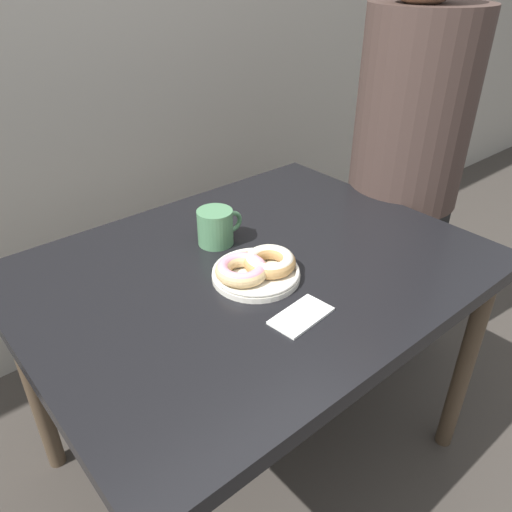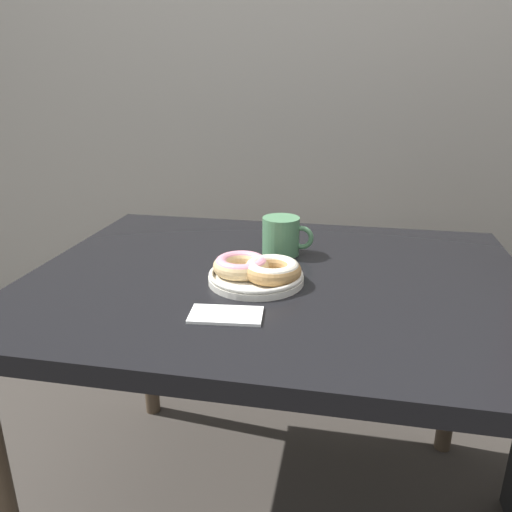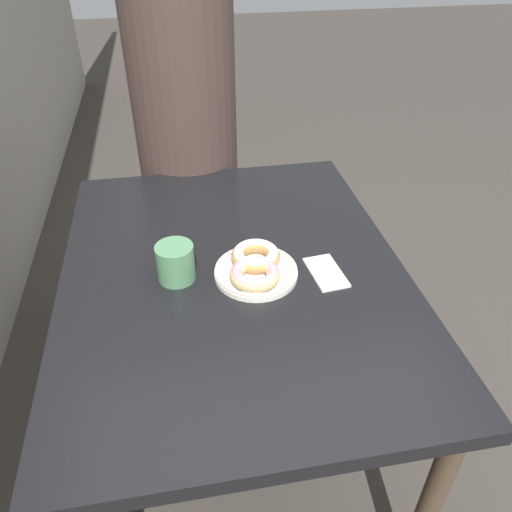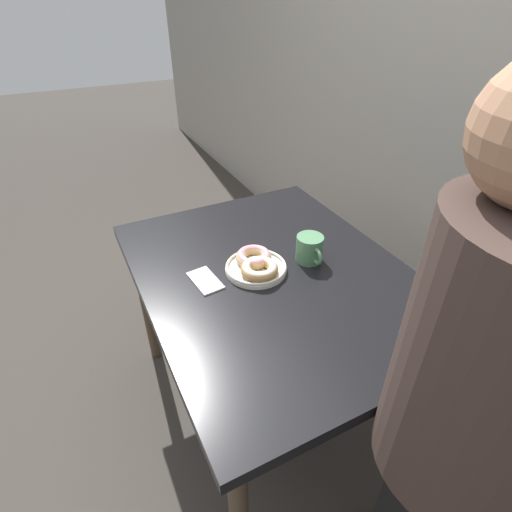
{
  "view_description": "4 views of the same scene",
  "coord_description": "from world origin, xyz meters",
  "px_view_note": "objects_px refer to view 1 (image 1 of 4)",
  "views": [
    {
      "loc": [
        -0.67,
        -0.56,
        1.37
      ],
      "look_at": [
        -0.04,
        0.19,
        0.77
      ],
      "focal_mm": 35.0,
      "sensor_mm": 36.0,
      "label": 1
    },
    {
      "loc": [
        0.16,
        -0.8,
        1.13
      ],
      "look_at": [
        -0.04,
        0.19,
        0.77
      ],
      "focal_mm": 35.0,
      "sensor_mm": 36.0,
      "label": 2
    },
    {
      "loc": [
        -0.99,
        0.36,
        1.49
      ],
      "look_at": [
        -0.04,
        0.19,
        0.77
      ],
      "focal_mm": 35.0,
      "sensor_mm": 36.0,
      "label": 3
    },
    {
      "loc": [
        0.93,
        -0.3,
        1.52
      ],
      "look_at": [
        -0.04,
        0.19,
        0.77
      ],
      "focal_mm": 28.0,
      "sensor_mm": 36.0,
      "label": 4
    }
  ],
  "objects_px": {
    "dining_table": "(254,288)",
    "coffee_mug": "(216,226)",
    "donut_plate": "(256,268)",
    "napkin": "(301,316)",
    "person_figure": "(409,155)"
  },
  "relations": [
    {
      "from": "donut_plate",
      "to": "napkin",
      "type": "bearing_deg",
      "value": -97.68
    },
    {
      "from": "dining_table",
      "to": "napkin",
      "type": "xyz_separation_m",
      "value": [
        -0.06,
        -0.23,
        0.08
      ]
    },
    {
      "from": "dining_table",
      "to": "donut_plate",
      "type": "height_order",
      "value": "donut_plate"
    },
    {
      "from": "dining_table",
      "to": "donut_plate",
      "type": "relative_size",
      "value": 4.72
    },
    {
      "from": "donut_plate",
      "to": "coffee_mug",
      "type": "distance_m",
      "value": 0.2
    },
    {
      "from": "dining_table",
      "to": "coffee_mug",
      "type": "height_order",
      "value": "coffee_mug"
    },
    {
      "from": "coffee_mug",
      "to": "dining_table",
      "type": "bearing_deg",
      "value": -86.48
    },
    {
      "from": "dining_table",
      "to": "person_figure",
      "type": "height_order",
      "value": "person_figure"
    },
    {
      "from": "donut_plate",
      "to": "person_figure",
      "type": "distance_m",
      "value": 0.76
    },
    {
      "from": "coffee_mug",
      "to": "napkin",
      "type": "bearing_deg",
      "value": -97.92
    },
    {
      "from": "dining_table",
      "to": "coffee_mug",
      "type": "bearing_deg",
      "value": 93.52
    },
    {
      "from": "donut_plate",
      "to": "napkin",
      "type": "distance_m",
      "value": 0.18
    },
    {
      "from": "coffee_mug",
      "to": "person_figure",
      "type": "relative_size",
      "value": 0.09
    },
    {
      "from": "donut_plate",
      "to": "napkin",
      "type": "xyz_separation_m",
      "value": [
        -0.02,
        -0.17,
        -0.02
      ]
    },
    {
      "from": "donut_plate",
      "to": "coffee_mug",
      "type": "bearing_deg",
      "value": 81.86
    }
  ]
}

